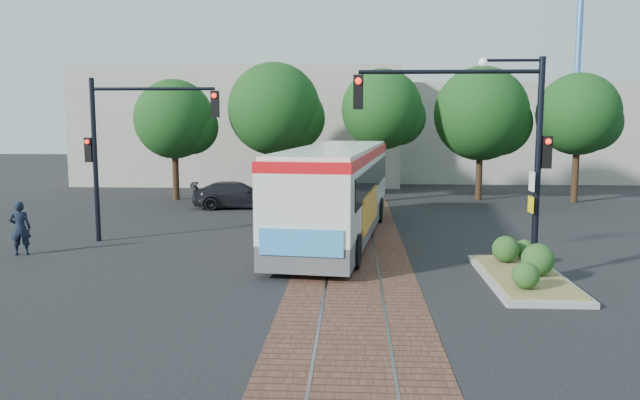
{
  "coord_description": "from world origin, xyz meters",
  "views": [
    {
      "loc": [
        -0.01,
        -18.38,
        4.54
      ],
      "look_at": [
        -1.23,
        4.04,
        1.6
      ],
      "focal_mm": 35.0,
      "sensor_mm": 36.0,
      "label": 1
    }
  ],
  "objects": [
    {
      "name": "city_bus",
      "position": [
        -0.65,
        4.99,
        1.94
      ],
      "size": [
        4.32,
        13.27,
        3.49
      ],
      "rotation": [
        0.0,
        0.0,
        -0.12
      ],
      "color": "#4D4D50",
      "rests_on": "ground"
    },
    {
      "name": "trackbed",
      "position": [
        0.0,
        4.0,
        0.01
      ],
      "size": [
        3.6,
        40.0,
        0.02
      ],
      "color": "brown",
      "rests_on": "ground"
    },
    {
      "name": "signal_pole_main",
      "position": [
        3.86,
        -0.81,
        4.16
      ],
      "size": [
        5.49,
        0.46,
        6.0
      ],
      "color": "black",
      "rests_on": "ground"
    },
    {
      "name": "parked_car",
      "position": [
        -5.92,
        12.88,
        0.68
      ],
      "size": [
        4.92,
        2.7,
        1.35
      ],
      "primitive_type": "imported",
      "rotation": [
        0.0,
        0.0,
        1.75
      ],
      "color": "black",
      "rests_on": "ground"
    },
    {
      "name": "traffic_island",
      "position": [
        4.82,
        -0.9,
        0.33
      ],
      "size": [
        2.2,
        5.2,
        1.13
      ],
      "color": "gray",
      "rests_on": "ground"
    },
    {
      "name": "warehouses",
      "position": [
        -0.53,
        28.75,
        3.81
      ],
      "size": [
        40.0,
        13.0,
        8.0
      ],
      "color": "#ADA899",
      "rests_on": "ground"
    },
    {
      "name": "officer",
      "position": [
        -11.13,
        1.54,
        0.91
      ],
      "size": [
        0.77,
        0.63,
        1.82
      ],
      "primitive_type": "imported",
      "rotation": [
        0.0,
        0.0,
        3.47
      ],
      "color": "black",
      "rests_on": "ground"
    },
    {
      "name": "tree_row",
      "position": [
        1.21,
        16.42,
        4.85
      ],
      "size": [
        26.4,
        5.6,
        7.67
      ],
      "color": "#382314",
      "rests_on": "ground"
    },
    {
      "name": "signal_pole_left",
      "position": [
        -8.37,
        4.0,
        3.86
      ],
      "size": [
        4.99,
        0.34,
        6.0
      ],
      "color": "black",
      "rests_on": "ground"
    },
    {
      "name": "crane",
      "position": [
        18.0,
        34.0,
        10.88
      ],
      "size": [
        8.0,
        0.5,
        18.0
      ],
      "color": "#3F72B2",
      "rests_on": "ground"
    },
    {
      "name": "ground",
      "position": [
        0.0,
        0.0,
        0.0
      ],
      "size": [
        120.0,
        120.0,
        0.0
      ],
      "primitive_type": "plane",
      "color": "black",
      "rests_on": "ground"
    }
  ]
}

